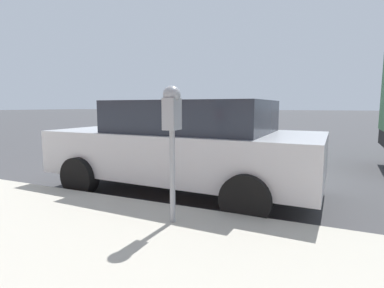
% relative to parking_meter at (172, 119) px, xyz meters
% --- Properties ---
extents(ground_plane, '(220.00, 220.00, 0.00)m').
position_rel_parking_meter_xyz_m(ground_plane, '(2.73, 0.99, -1.31)').
color(ground_plane, '#424244').
extents(parking_meter, '(0.21, 0.19, 1.50)m').
position_rel_parking_meter_xyz_m(parking_meter, '(0.00, 0.00, 0.00)').
color(parking_meter, gray).
rests_on(parking_meter, sidewalk).
extents(car_silver, '(2.30, 4.49, 1.54)m').
position_rel_parking_meter_xyz_m(car_silver, '(1.66, 0.61, -0.50)').
color(car_silver, '#B7BABF').
rests_on(car_silver, ground_plane).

